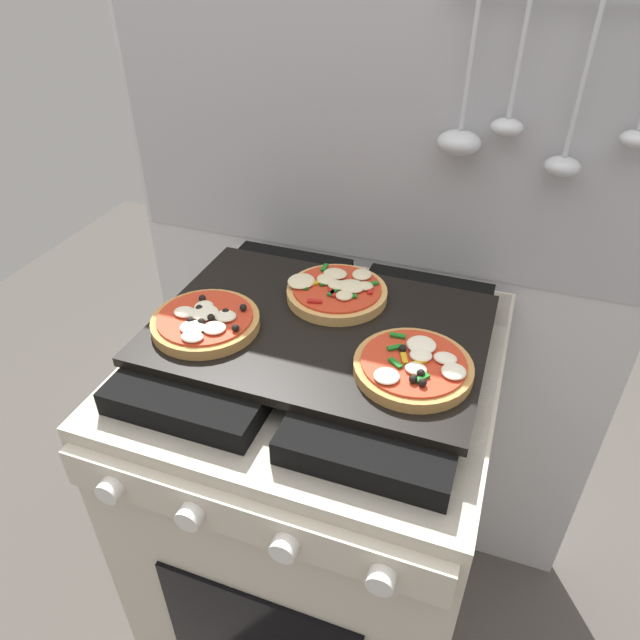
% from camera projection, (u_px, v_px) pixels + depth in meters
% --- Properties ---
extents(ground_plane, '(4.00, 4.00, 0.00)m').
position_uv_depth(ground_plane, '(320.00, 614.00, 1.49)').
color(ground_plane, '#4C4742').
extents(kitchen_backsplash, '(1.10, 0.09, 1.55)m').
position_uv_depth(kitchen_backsplash, '(372.00, 289.00, 1.29)').
color(kitchen_backsplash, silver).
rests_on(kitchen_backsplash, ground_plane).
extents(stove, '(0.60, 0.64, 0.90)m').
position_uv_depth(stove, '(320.00, 504.00, 1.23)').
color(stove, beige).
rests_on(stove, ground_plane).
extents(baking_tray, '(0.54, 0.38, 0.02)m').
position_uv_depth(baking_tray, '(320.00, 329.00, 0.97)').
color(baking_tray, black).
rests_on(baking_tray, stove).
extents(pizza_left, '(0.18, 0.18, 0.03)m').
position_uv_depth(pizza_left, '(205.00, 321.00, 0.95)').
color(pizza_left, '#C18947').
rests_on(pizza_left, baking_tray).
extents(pizza_right, '(0.18, 0.18, 0.03)m').
position_uv_depth(pizza_right, '(414.00, 366.00, 0.86)').
color(pizza_right, '#C18947').
rests_on(pizza_right, baking_tray).
extents(pizza_center, '(0.18, 0.18, 0.03)m').
position_uv_depth(pizza_center, '(335.00, 290.00, 1.02)').
color(pizza_center, tan).
rests_on(pizza_center, baking_tray).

